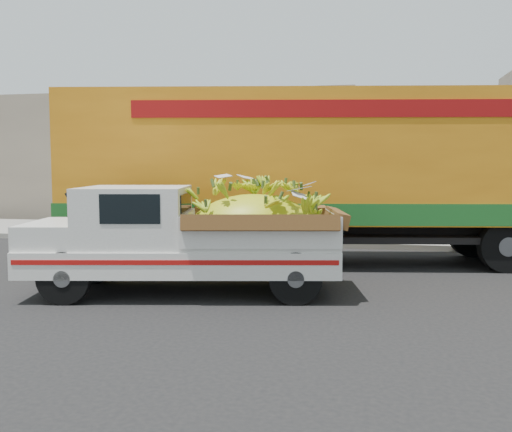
# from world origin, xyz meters

# --- Properties ---
(ground) EXTENTS (100.00, 100.00, 0.00)m
(ground) POSITION_xyz_m (0.00, 0.00, 0.00)
(ground) COLOR black
(ground) RESTS_ON ground
(curb) EXTENTS (60.00, 0.25, 0.15)m
(curb) POSITION_xyz_m (0.00, 6.78, 0.07)
(curb) COLOR gray
(curb) RESTS_ON ground
(sidewalk) EXTENTS (60.00, 4.00, 0.14)m
(sidewalk) POSITION_xyz_m (0.00, 8.88, 0.07)
(sidewalk) COLOR gray
(sidewalk) RESTS_ON ground
(building_left) EXTENTS (18.00, 6.00, 5.00)m
(building_left) POSITION_xyz_m (-8.00, 14.78, 2.50)
(building_left) COLOR gray
(building_left) RESTS_ON ground
(pickup_truck) EXTENTS (5.55, 2.94, 1.85)m
(pickup_truck) POSITION_xyz_m (-1.09, 0.85, 0.99)
(pickup_truck) COLOR black
(pickup_truck) RESTS_ON ground
(semi_trailer) EXTENTS (12.08, 4.57, 3.80)m
(semi_trailer) POSITION_xyz_m (0.82, 4.33, 2.12)
(semi_trailer) COLOR black
(semi_trailer) RESTS_ON ground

